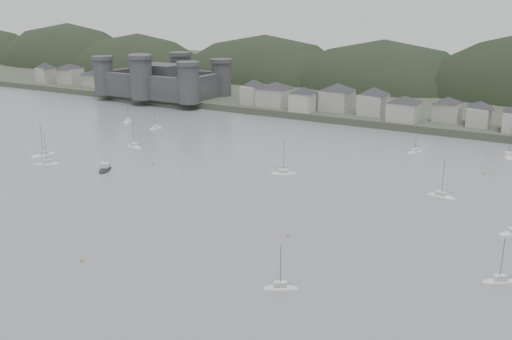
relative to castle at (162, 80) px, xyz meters
The scene contains 7 objects.
ground 216.45m from the castle, 56.28° to the right, with size 900.00×900.00×0.00m, color slate.
far_shore_land 166.61m from the castle, 43.83° to the left, with size 900.00×250.00×3.00m, color #383D2D.
forested_ridge 155.26m from the castle, 35.67° to the left, with size 851.55×103.94×102.57m.
castle is the anchor object (origin of this frame).
moored_fleet 162.99m from the castle, 44.80° to the right, with size 231.21×179.37×13.37m.
motor_launch_far 131.66m from the castle, 58.21° to the right, with size 7.08×9.26×4.09m.
mooring_buoys 152.50m from the castle, 48.06° to the right, with size 121.42×117.50×0.70m.
Camera 1 is at (78.74, -56.86, 50.92)m, focal length 40.78 mm.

